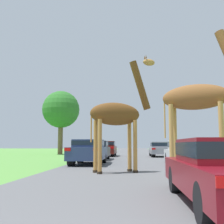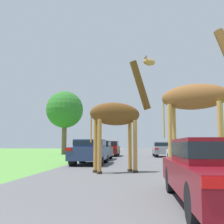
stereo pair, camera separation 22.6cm
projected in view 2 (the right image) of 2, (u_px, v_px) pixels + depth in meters
The scene contains 9 objects.
road at pixel (138, 155), 30.54m from camera, with size 7.84×120.00×0.00m.
giraffe_near_road at pixel (119, 114), 11.57m from camera, with size 2.87×1.60×5.03m.
giraffe_companion at pixel (199, 97), 9.16m from camera, with size 2.91×1.43×5.15m.
car_queue_right at pixel (163, 149), 26.05m from camera, with size 1.82×4.28×1.38m.
car_queue_left at pixel (110, 148), 27.36m from camera, with size 1.74×4.58×1.45m.
car_far_ahead at pixel (90, 151), 16.15m from camera, with size 1.79×4.39×1.41m.
car_verge_right at pixel (187, 151), 15.93m from camera, with size 1.95×4.44×1.38m.
car_rear_follower at pixel (99, 150), 20.96m from camera, with size 1.79×4.29×1.40m.
tree_centre_back at pixel (65, 110), 33.03m from camera, with size 4.34×4.34×7.40m.
Camera 2 is at (-0.05, -1.00, 1.12)m, focal length 45.00 mm.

